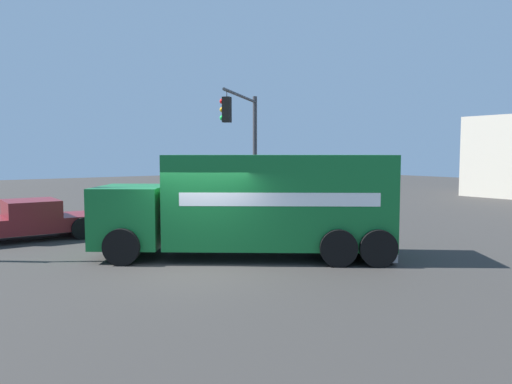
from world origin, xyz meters
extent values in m
plane|color=#33302D|center=(0.00, 0.00, 0.00)|extent=(100.00, 100.00, 0.00)
cube|color=#146B2D|center=(0.00, 2.64, 1.66)|extent=(5.80, 6.48, 2.61)
cube|color=#146B2D|center=(-2.64, -0.72, 1.20)|extent=(3.06, 2.98, 1.70)
cube|color=black|center=(-3.17, -1.40, 1.54)|extent=(1.64, 1.31, 0.88)
cube|color=#B2B2B7|center=(1.89, 5.07, 0.19)|extent=(1.94, 1.58, 0.21)
cube|color=white|center=(0.95, 1.90, 1.79)|extent=(3.30, 4.21, 0.36)
cube|color=white|center=(-0.96, 3.39, 1.79)|extent=(3.30, 4.21, 0.36)
cylinder|color=black|center=(-1.63, -1.45, 0.50)|extent=(0.84, 0.96, 1.00)
cylinder|color=black|center=(-3.58, 0.08, 0.50)|extent=(0.84, 0.96, 1.00)
cylinder|color=black|center=(1.94, 3.12, 0.50)|extent=(0.84, 0.96, 1.00)
cylinder|color=black|center=(-0.01, 4.65, 0.50)|extent=(0.84, 0.96, 1.00)
cylinder|color=black|center=(2.59, 3.95, 0.50)|extent=(0.84, 0.96, 1.00)
cylinder|color=black|center=(0.64, 5.47, 0.50)|extent=(0.84, 0.96, 1.00)
cylinder|color=#38383D|center=(-7.45, 7.28, 2.81)|extent=(0.20, 0.20, 5.62)
cylinder|color=#38383D|center=(-5.96, 5.47, 5.37)|extent=(3.08, 3.70, 0.12)
cylinder|color=#38383D|center=(-4.68, 3.93, 5.24)|extent=(0.03, 0.03, 0.25)
cube|color=black|center=(-4.68, 3.93, 4.64)|extent=(0.42, 0.42, 0.95)
sphere|color=red|center=(-4.82, 3.81, 4.96)|extent=(0.20, 0.20, 0.20)
sphere|color=#EFA314|center=(-4.82, 3.81, 4.65)|extent=(0.20, 0.20, 0.20)
sphere|color=#19CC4C|center=(-4.82, 3.81, 4.34)|extent=(0.20, 0.20, 0.20)
cube|color=maroon|center=(-7.35, -0.87, 0.53)|extent=(2.00, 1.56, 0.50)
cube|color=maroon|center=(-7.40, -2.47, 0.83)|extent=(2.01, 1.76, 1.10)
cube|color=black|center=(-7.40, -2.47, 1.12)|extent=(1.84, 1.49, 0.48)
cylinder|color=black|center=(-8.36, -0.97, 0.38)|extent=(0.27, 0.77, 0.76)
cylinder|color=black|center=(-6.35, -1.04, 0.38)|extent=(0.27, 0.77, 0.76)
camera|label=1|loc=(10.98, -6.29, 3.01)|focal=34.49mm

